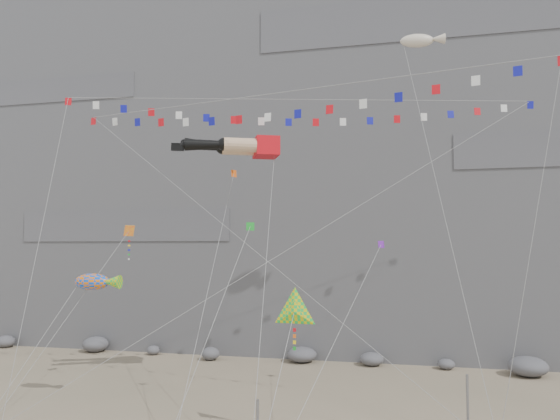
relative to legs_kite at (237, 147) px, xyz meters
name	(u,v)px	position (x,y,z in m)	size (l,w,h in m)	color
cliff	(326,117)	(2.22, 26.57, 8.14)	(80.00, 28.00, 50.00)	slate
talus_boulders	(302,355)	(2.22, 11.57, -16.26)	(60.00, 3.00, 1.20)	slate
anchor_pole_right	(468,420)	(13.96, -8.76, -14.80)	(0.12, 0.12, 4.12)	slate
legs_kite	(237,147)	(0.00, 0.00, 0.00)	(9.36, 15.40, 22.08)	red
flag_banner_upper	(302,100)	(4.06, 2.52, 3.71)	(32.31, 15.88, 27.82)	red
flag_banner_lower	(283,93)	(3.93, -3.00, 2.69)	(30.39, 6.93, 22.99)	red
harlequin_kite	(129,232)	(-7.43, -1.27, -5.84)	(4.96, 8.49, 14.02)	red
fish_windsock	(92,282)	(-8.13, -4.47, -9.11)	(4.94, 6.44, 10.01)	orange
delta_kite	(294,312)	(5.68, -7.87, -10.23)	(2.52, 6.16, 8.93)	yellow
blimp_windsock	(417,42)	(12.23, 3.80, 7.75)	(5.35, 10.97, 26.86)	beige
small_kite_a	(233,177)	(-1.36, 3.27, -1.63)	(2.18, 14.55, 20.84)	#FF6215
small_kite_b	(379,248)	(9.54, 0.92, -6.97)	(4.82, 12.78, 16.36)	purple
small_kite_c	(249,230)	(2.11, -4.09, -5.87)	(2.49, 8.62, 13.86)	green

